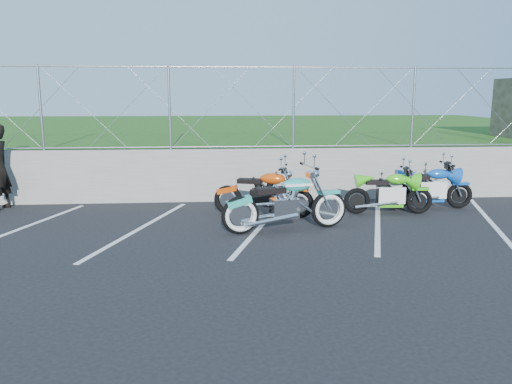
{
  "coord_description": "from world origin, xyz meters",
  "views": [
    {
      "loc": [
        -0.86,
        -8.72,
        2.59
      ],
      "look_at": [
        -0.09,
        1.3,
        0.63
      ],
      "focal_mm": 35.0,
      "sensor_mm": 36.0,
      "label": 1
    }
  ],
  "objects": [
    {
      "name": "chain_link_fence",
      "position": [
        0.0,
        3.5,
        2.3
      ],
      "size": [
        28.0,
        0.03,
        2.0
      ],
      "color": "gray",
      "rests_on": "retaining_wall"
    },
    {
      "name": "sportbike_green",
      "position": [
        2.91,
        1.81,
        0.44
      ],
      "size": [
        1.97,
        0.7,
        1.02
      ],
      "rotation": [
        0.0,
        0.0,
        -0.07
      ],
      "color": "black",
      "rests_on": "ground"
    },
    {
      "name": "cruiser_turquoise",
      "position": [
        0.46,
        0.6,
        0.51
      ],
      "size": [
        2.51,
        0.82,
        1.26
      ],
      "rotation": [
        0.0,
        0.0,
        0.21
      ],
      "color": "black",
      "rests_on": "ground"
    },
    {
      "name": "retaining_wall",
      "position": [
        0.0,
        3.5,
        0.65
      ],
      "size": [
        30.0,
        0.22,
        1.3
      ],
      "primitive_type": "cube",
      "color": "slate",
      "rests_on": "ground"
    },
    {
      "name": "parking_lines",
      "position": [
        1.2,
        1.0,
        0.0
      ],
      "size": [
        18.29,
        4.31,
        0.01
      ],
      "color": "silver",
      "rests_on": "ground"
    },
    {
      "name": "naked_orange",
      "position": [
        0.13,
        1.78,
        0.47
      ],
      "size": [
        2.15,
        0.89,
        1.11
      ],
      "rotation": [
        0.0,
        0.0,
        -0.31
      ],
      "color": "black",
      "rests_on": "ground"
    },
    {
      "name": "ground",
      "position": [
        0.0,
        0.0,
        0.0
      ],
      "size": [
        90.0,
        90.0,
        0.0
      ],
      "primitive_type": "plane",
      "color": "black",
      "rests_on": "ground"
    },
    {
      "name": "grass_field",
      "position": [
        0.0,
        13.5,
        0.65
      ],
      "size": [
        30.0,
        20.0,
        1.3
      ],
      "primitive_type": "cube",
      "color": "#1E4813",
      "rests_on": "ground"
    },
    {
      "name": "sportbike_blue",
      "position": [
        4.02,
        2.24,
        0.46
      ],
      "size": [
        2.05,
        0.73,
        1.06
      ],
      "rotation": [
        0.0,
        0.0,
        -0.04
      ],
      "color": "black",
      "rests_on": "ground"
    }
  ]
}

